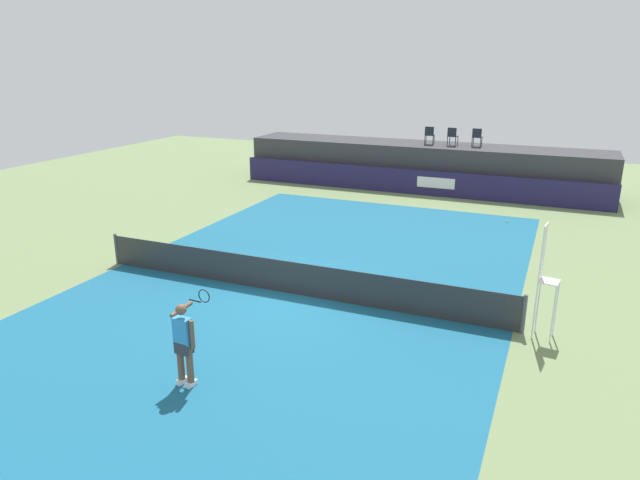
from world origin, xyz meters
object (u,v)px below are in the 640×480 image
at_px(net_post_near, 116,249).
at_px(tennis_player, 184,341).
at_px(spectator_chair_center, 477,136).
at_px(net_post_far, 524,314).
at_px(spectator_chair_far_left, 430,134).
at_px(tennis_ball, 507,221).
at_px(spectator_chair_left, 452,136).
at_px(umpire_chair, 545,274).

distance_m(net_post_near, tennis_player, 8.11).
relative_size(spectator_chair_center, net_post_far, 0.89).
xyz_separation_m(spectator_chair_far_left, tennis_ball, (4.49, -5.11, -2.66)).
bearing_deg(spectator_chair_left, net_post_far, -72.64).
relative_size(spectator_chair_left, umpire_chair, 0.32).
bearing_deg(spectator_chair_left, spectator_chair_far_left, 179.88).
bearing_deg(tennis_player, net_post_far, 39.74).
bearing_deg(spectator_chair_far_left, tennis_ball, -48.70).
bearing_deg(tennis_ball, spectator_chair_center, 112.63).
xyz_separation_m(net_post_near, tennis_ball, (11.01, 10.08, -0.46)).
distance_m(spectator_chair_center, tennis_ball, 6.29).
bearing_deg(net_post_far, umpire_chair, 2.13).
distance_m(spectator_chair_far_left, spectator_chair_left, 1.14).
height_order(umpire_chair, net_post_near, umpire_chair).
distance_m(spectator_chair_center, umpire_chair, 15.87).
distance_m(spectator_chair_left, tennis_player, 20.35).
bearing_deg(umpire_chair, spectator_chair_left, 108.57).
height_order(spectator_chair_center, tennis_player, spectator_chair_center).
xyz_separation_m(spectator_chair_left, net_post_near, (-7.65, -15.19, -2.19)).
bearing_deg(spectator_chair_center, net_post_far, -76.83).
height_order(net_post_far, tennis_player, tennis_player).
relative_size(net_post_near, net_post_far, 1.00).
distance_m(umpire_chair, tennis_player, 8.20).
bearing_deg(tennis_ball, umpire_chair, -80.17).
xyz_separation_m(spectator_chair_center, tennis_player, (-2.48, -20.39, -1.73)).
xyz_separation_m(net_post_far, tennis_player, (-6.07, -5.05, 0.46)).
relative_size(umpire_chair, tennis_ball, 40.59).
relative_size(spectator_chair_far_left, net_post_near, 0.89).
height_order(spectator_chair_far_left, spectator_chair_center, same).
bearing_deg(umpire_chair, tennis_ball, 99.83).
height_order(net_post_near, tennis_ball, net_post_near).
relative_size(spectator_chair_far_left, umpire_chair, 0.32).
bearing_deg(net_post_far, net_post_near, 180.00).
relative_size(spectator_chair_left, tennis_ball, 13.06).
relative_size(tennis_player, tennis_ball, 26.03).
distance_m(net_post_near, tennis_ball, 14.93).
xyz_separation_m(umpire_chair, tennis_ball, (-1.74, 10.07, -1.55)).
bearing_deg(tennis_player, spectator_chair_left, 86.25).
relative_size(spectator_chair_far_left, spectator_chair_left, 1.00).
height_order(spectator_chair_left, umpire_chair, spectator_chair_left).
bearing_deg(umpire_chair, spectator_chair_far_left, 112.33).
bearing_deg(umpire_chair, net_post_far, -177.87).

